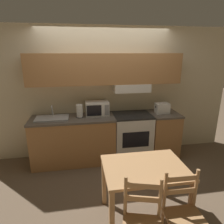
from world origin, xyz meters
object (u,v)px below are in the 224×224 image
object	(u,v)px
toaster	(162,108)
paper_towel_roll	(80,111)
stove_range	(132,136)
microwave	(97,108)
sink_basin	(52,118)
chair_right_of_table	(184,218)
dining_table	(144,175)

from	to	relation	value
toaster	paper_towel_roll	size ratio (longest dim) A/B	1.13
stove_range	paper_towel_roll	size ratio (longest dim) A/B	3.74
microwave	paper_towel_roll	bearing A→B (deg)	-161.23
toaster	sink_basin	size ratio (longest dim) A/B	0.46
chair_right_of_table	microwave	bearing A→B (deg)	108.70
stove_range	paper_towel_roll	distance (m)	1.16
microwave	toaster	bearing A→B (deg)	-4.86
paper_towel_roll	dining_table	size ratio (longest dim) A/B	0.24
toaster	chair_right_of_table	world-z (taller)	toaster
toaster	stove_range	bearing A→B (deg)	-179.27
sink_basin	paper_towel_roll	distance (m)	0.51
dining_table	stove_range	bearing A→B (deg)	80.48
paper_towel_roll	microwave	bearing A→B (deg)	18.77
stove_range	sink_basin	world-z (taller)	sink_basin
dining_table	chair_right_of_table	xyz separation A→B (m)	(0.26, -0.53, -0.18)
dining_table	microwave	bearing A→B (deg)	103.79
stove_range	dining_table	xyz separation A→B (m)	(-0.26, -1.57, 0.18)
sink_basin	toaster	bearing A→B (deg)	0.38
microwave	sink_basin	size ratio (longest dim) A/B	0.74
toaster	microwave	bearing A→B (deg)	175.14
stove_range	toaster	distance (m)	0.82
stove_range	toaster	xyz separation A→B (m)	(0.61, 0.01, 0.55)
dining_table	toaster	bearing A→B (deg)	61.11
toaster	sink_basin	bearing A→B (deg)	-179.62
stove_range	chair_right_of_table	world-z (taller)	chair_right_of_table
microwave	toaster	distance (m)	1.29
chair_right_of_table	toaster	bearing A→B (deg)	75.58
paper_towel_roll	dining_table	xyz separation A→B (m)	(0.75, -1.57, -0.39)
sink_basin	dining_table	size ratio (longest dim) A/B	0.59
stove_range	dining_table	distance (m)	1.60
toaster	dining_table	size ratio (longest dim) A/B	0.27
sink_basin	dining_table	xyz separation A→B (m)	(1.25, -1.56, -0.28)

